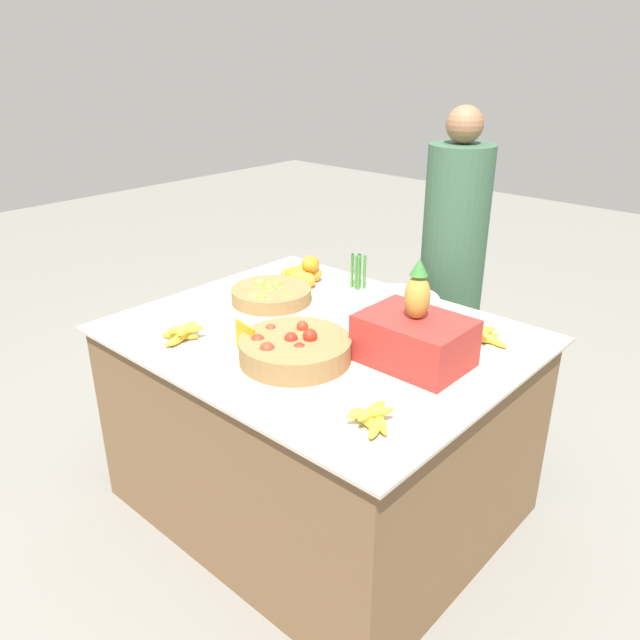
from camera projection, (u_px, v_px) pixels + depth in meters
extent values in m
plane|color=gray|center=(320.00, 500.00, 2.61)|extent=(12.00, 12.00, 0.00)
cube|color=brown|center=(320.00, 423.00, 2.46)|extent=(1.38, 1.12, 0.76)
cube|color=#BCB29E|center=(320.00, 334.00, 2.30)|extent=(1.44, 1.16, 0.01)
cylinder|color=olive|center=(271.00, 295.00, 2.57)|extent=(0.33, 0.33, 0.06)
sphere|color=#6BA333|center=(287.00, 299.00, 2.49)|extent=(0.05, 0.05, 0.05)
sphere|color=#7AB238|center=(268.00, 288.00, 2.56)|extent=(0.05, 0.05, 0.05)
sphere|color=#89BC42|center=(260.00, 284.00, 2.60)|extent=(0.05, 0.05, 0.05)
sphere|color=#6BA333|center=(272.00, 292.00, 2.55)|extent=(0.05, 0.05, 0.05)
sphere|color=#7AB238|center=(276.00, 286.00, 2.60)|extent=(0.06, 0.06, 0.06)
sphere|color=#7AB238|center=(271.00, 303.00, 2.47)|extent=(0.04, 0.04, 0.04)
sphere|color=#7AB238|center=(272.00, 291.00, 2.56)|extent=(0.04, 0.04, 0.04)
sphere|color=#7AB238|center=(271.00, 291.00, 2.59)|extent=(0.04, 0.04, 0.04)
sphere|color=#7AB238|center=(261.00, 299.00, 2.46)|extent=(0.04, 0.04, 0.04)
sphere|color=#89BC42|center=(255.00, 298.00, 2.48)|extent=(0.05, 0.05, 0.05)
cylinder|color=olive|center=(295.00, 349.00, 2.08)|extent=(0.38, 0.38, 0.08)
sphere|color=red|center=(302.00, 327.00, 2.14)|extent=(0.04, 0.04, 0.04)
sphere|color=red|center=(267.00, 350.00, 2.01)|extent=(0.05, 0.05, 0.05)
sphere|color=red|center=(296.00, 357.00, 2.05)|extent=(0.04, 0.04, 0.04)
sphere|color=red|center=(291.00, 339.00, 2.06)|extent=(0.05, 0.05, 0.05)
sphere|color=red|center=(308.00, 354.00, 2.09)|extent=(0.04, 0.04, 0.04)
sphere|color=red|center=(299.00, 350.00, 2.03)|extent=(0.05, 0.05, 0.05)
sphere|color=red|center=(258.00, 342.00, 2.08)|extent=(0.05, 0.05, 0.05)
sphere|color=red|center=(271.00, 329.00, 2.15)|extent=(0.04, 0.04, 0.04)
sphere|color=red|center=(310.00, 336.00, 2.06)|extent=(0.05, 0.05, 0.05)
sphere|color=red|center=(292.00, 346.00, 2.08)|extent=(0.05, 0.05, 0.05)
sphere|color=red|center=(287.00, 368.00, 1.97)|extent=(0.04, 0.04, 0.04)
sphere|color=red|center=(286.00, 331.00, 2.19)|extent=(0.04, 0.04, 0.04)
sphere|color=red|center=(302.00, 345.00, 2.08)|extent=(0.05, 0.05, 0.05)
sphere|color=orange|center=(293.00, 276.00, 2.75)|extent=(0.08, 0.08, 0.08)
sphere|color=orange|center=(309.00, 274.00, 2.78)|extent=(0.07, 0.07, 0.07)
sphere|color=orange|center=(288.00, 276.00, 2.76)|extent=(0.07, 0.07, 0.07)
sphere|color=orange|center=(314.00, 274.00, 2.78)|extent=(0.07, 0.07, 0.07)
sphere|color=orange|center=(302.00, 273.00, 2.78)|extent=(0.08, 0.08, 0.08)
sphere|color=orange|center=(307.00, 280.00, 2.71)|extent=(0.07, 0.07, 0.07)
sphere|color=orange|center=(301.00, 278.00, 2.73)|extent=(0.07, 0.07, 0.07)
sphere|color=orange|center=(310.00, 264.00, 2.74)|extent=(0.07, 0.07, 0.07)
sphere|color=orange|center=(312.00, 264.00, 2.78)|extent=(0.06, 0.06, 0.06)
cylinder|color=silver|center=(400.00, 306.00, 2.43)|extent=(0.30, 0.30, 0.08)
cube|color=orange|center=(246.00, 339.00, 2.12)|extent=(0.12, 0.02, 0.11)
cube|color=#B22D28|center=(414.00, 340.00, 2.05)|extent=(0.35, 0.26, 0.16)
ellipsoid|color=#B28E38|center=(417.00, 297.00, 1.99)|extent=(0.08, 0.08, 0.15)
cone|color=#387A33|center=(419.00, 267.00, 1.95)|extent=(0.06, 0.06, 0.06)
cylinder|color=#428438|center=(358.00, 273.00, 2.67)|extent=(0.01, 0.01, 0.15)
cylinder|color=#4C8E42|center=(352.00, 271.00, 2.70)|extent=(0.01, 0.01, 0.15)
cylinder|color=#4C8E42|center=(360.00, 271.00, 2.69)|extent=(0.01, 0.01, 0.15)
cylinder|color=#4C8E42|center=(356.00, 272.00, 2.68)|extent=(0.01, 0.01, 0.15)
cylinder|color=#428438|center=(365.00, 272.00, 2.68)|extent=(0.01, 0.01, 0.15)
cylinder|color=#4C8E42|center=(358.00, 271.00, 2.69)|extent=(0.01, 0.01, 0.15)
cylinder|color=#4C8E42|center=(360.00, 270.00, 2.71)|extent=(0.01, 0.01, 0.15)
cylinder|color=#4C8E42|center=(359.00, 271.00, 2.69)|extent=(0.01, 0.01, 0.15)
cylinder|color=#428438|center=(352.00, 271.00, 2.70)|extent=(0.01, 0.01, 0.15)
ellipsoid|color=gold|center=(482.00, 338.00, 2.22)|extent=(0.12, 0.07, 0.03)
ellipsoid|color=gold|center=(479.00, 337.00, 2.23)|extent=(0.04, 0.16, 0.03)
ellipsoid|color=gold|center=(481.00, 338.00, 2.22)|extent=(0.09, 0.14, 0.03)
ellipsoid|color=gold|center=(490.00, 339.00, 2.21)|extent=(0.16, 0.06, 0.03)
ellipsoid|color=gold|center=(482.00, 329.00, 2.22)|extent=(0.12, 0.12, 0.03)
ellipsoid|color=gold|center=(481.00, 331.00, 2.22)|extent=(0.09, 0.12, 0.03)
ellipsoid|color=gold|center=(179.00, 339.00, 2.22)|extent=(0.05, 0.14, 0.03)
ellipsoid|color=gold|center=(181.00, 337.00, 2.23)|extent=(0.08, 0.14, 0.03)
ellipsoid|color=gold|center=(180.00, 336.00, 2.24)|extent=(0.13, 0.10, 0.03)
ellipsoid|color=gold|center=(185.00, 329.00, 2.22)|extent=(0.10, 0.13, 0.03)
ellipsoid|color=gold|center=(187.00, 329.00, 2.22)|extent=(0.07, 0.12, 0.03)
ellipsoid|color=gold|center=(376.00, 426.00, 1.70)|extent=(0.07, 0.12, 0.03)
ellipsoid|color=gold|center=(365.00, 418.00, 1.75)|extent=(0.11, 0.03, 0.03)
ellipsoid|color=gold|center=(366.00, 419.00, 1.74)|extent=(0.12, 0.07, 0.03)
ellipsoid|color=gold|center=(380.00, 420.00, 1.73)|extent=(0.13, 0.11, 0.03)
ellipsoid|color=gold|center=(372.00, 411.00, 1.73)|extent=(0.04, 0.13, 0.03)
ellipsoid|color=gold|center=(370.00, 413.00, 1.73)|extent=(0.10, 0.13, 0.03)
cylinder|color=#385B42|center=(450.00, 292.00, 2.93)|extent=(0.29, 0.29, 1.36)
sphere|color=#896042|center=(465.00, 124.00, 2.63)|extent=(0.16, 0.16, 0.16)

